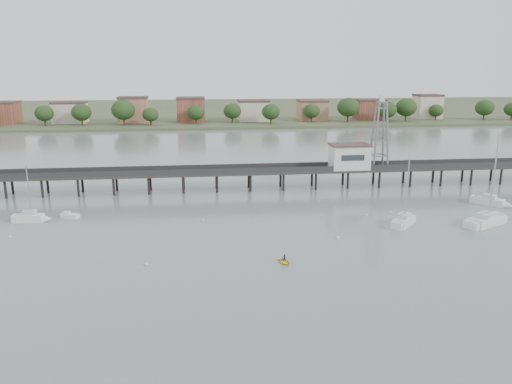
# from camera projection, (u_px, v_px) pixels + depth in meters

# --- Properties ---
(ground_plane) EXTENTS (500.00, 500.00, 0.00)m
(ground_plane) POSITION_uv_depth(u_px,v_px,m) (278.00, 341.00, 47.88)
(ground_plane) COLOR slate
(ground_plane) RESTS_ON ground
(pier) EXTENTS (150.00, 5.00, 5.50)m
(pier) POSITION_uv_depth(u_px,v_px,m) (233.00, 172.00, 104.69)
(pier) COLOR #2D2823
(pier) RESTS_ON ground
(pier_building) EXTENTS (8.40, 5.40, 5.30)m
(pier_building) POSITION_uv_depth(u_px,v_px,m) (349.00, 156.00, 106.77)
(pier_building) COLOR silver
(pier_building) RESTS_ON ground
(lattice_tower) EXTENTS (3.20, 3.20, 15.50)m
(lattice_tower) POSITION_uv_depth(u_px,v_px,m) (380.00, 135.00, 106.40)
(lattice_tower) COLOR slate
(lattice_tower) RESTS_ON ground
(sailboat_e) EXTENTS (6.22, 6.43, 11.57)m
(sailboat_e) POSITION_uv_depth(u_px,v_px,m) (495.00, 202.00, 93.51)
(sailboat_e) COLOR white
(sailboat_e) RESTS_ON ground
(sailboat_c) EXTENTS (6.41, 6.48, 11.78)m
(sailboat_c) POSITION_uv_depth(u_px,v_px,m) (406.00, 220.00, 82.90)
(sailboat_c) COLOR white
(sailboat_c) RESTS_ON ground
(sailboat_d) EXTENTS (10.06, 6.99, 16.07)m
(sailboat_d) POSITION_uv_depth(u_px,v_px,m) (493.00, 219.00, 83.38)
(sailboat_d) COLOR white
(sailboat_d) RESTS_ON ground
(sailboat_b) EXTENTS (6.02, 2.06, 10.03)m
(sailboat_b) POSITION_uv_depth(u_px,v_px,m) (35.00, 218.00, 83.94)
(sailboat_b) COLOR white
(sailboat_b) RESTS_ON ground
(white_tender) EXTENTS (3.42, 2.47, 1.23)m
(white_tender) POSITION_uv_depth(u_px,v_px,m) (70.00, 216.00, 86.13)
(white_tender) COLOR white
(white_tender) RESTS_ON ground
(yellow_dinghy) EXTENTS (1.79, 1.01, 2.41)m
(yellow_dinghy) POSITION_uv_depth(u_px,v_px,m) (284.00, 263.00, 66.57)
(yellow_dinghy) COLOR yellow
(yellow_dinghy) RESTS_ON ground
(dinghy_occupant) EXTENTS (0.45, 1.06, 0.25)m
(dinghy_occupant) POSITION_uv_depth(u_px,v_px,m) (284.00, 263.00, 66.57)
(dinghy_occupant) COLOR black
(dinghy_occupant) RESTS_ON ground
(mooring_buoys) EXTENTS (88.56, 19.82, 0.39)m
(mooring_buoys) POSITION_uv_depth(u_px,v_px,m) (297.00, 231.00, 79.26)
(mooring_buoys) COLOR beige
(mooring_buoys) RESTS_ON ground
(far_shore) EXTENTS (500.00, 170.00, 10.40)m
(far_shore) POSITION_uv_depth(u_px,v_px,m) (211.00, 110.00, 278.25)
(far_shore) COLOR #475133
(far_shore) RESTS_ON ground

